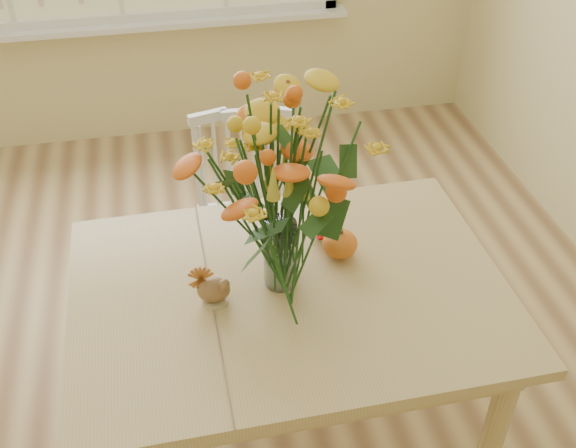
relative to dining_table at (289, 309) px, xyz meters
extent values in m
cube|color=white|center=(-0.45, 2.14, 0.10)|extent=(2.42, 0.12, 0.03)
cube|color=tan|center=(0.00, 0.00, 0.07)|extent=(1.29, 0.92, 0.04)
cube|color=tan|center=(0.00, 0.00, 0.00)|extent=(1.16, 0.80, 0.10)
cylinder|color=tan|center=(-0.55, 0.36, -0.27)|extent=(0.07, 0.07, 0.64)
cylinder|color=tan|center=(0.55, -0.36, -0.27)|extent=(0.07, 0.07, 0.64)
cylinder|color=tan|center=(0.54, 0.37, -0.27)|extent=(0.07, 0.07, 0.64)
cube|color=white|center=(-0.03, 0.64, -0.20)|extent=(0.41, 0.39, 0.05)
cube|color=white|center=(-0.02, 0.79, 0.02)|extent=(0.39, 0.06, 0.44)
cylinder|color=white|center=(-0.19, 0.51, -0.40)|extent=(0.03, 0.03, 0.38)
cylinder|color=white|center=(-0.17, 0.79, -0.40)|extent=(0.03, 0.03, 0.38)
cylinder|color=white|center=(0.11, 0.49, -0.40)|extent=(0.03, 0.03, 0.38)
cylinder|color=white|center=(0.13, 0.77, -0.40)|extent=(0.03, 0.03, 0.38)
cylinder|color=white|center=(-0.02, 0.03, 0.20)|extent=(0.10, 0.10, 0.22)
ellipsoid|color=#D55119|center=(0.18, 0.11, 0.13)|extent=(0.11, 0.11, 0.09)
cylinder|color=#CCB78C|center=(-0.22, -0.02, 0.10)|extent=(0.08, 0.08, 0.01)
ellipsoid|color=brown|center=(-0.22, -0.02, 0.14)|extent=(0.10, 0.08, 0.08)
ellipsoid|color=#38160F|center=(0.16, 0.22, 0.13)|extent=(0.08, 0.08, 0.07)
camera|label=1|loc=(-0.29, -1.42, 1.45)|focal=42.00mm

